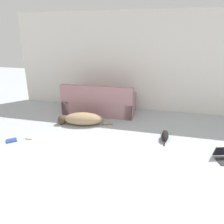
% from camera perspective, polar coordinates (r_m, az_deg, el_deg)
% --- Properties ---
extents(ground_plane, '(20.00, 20.00, 0.00)m').
position_cam_1_polar(ground_plane, '(3.02, -1.97, -24.21)').
color(ground_plane, '#ADB2B7').
extents(wall_back, '(7.59, 0.06, 2.67)m').
position_cam_1_polar(wall_back, '(6.19, 8.63, 12.63)').
color(wall_back, silver).
rests_on(wall_back, ground_plane).
extents(couch, '(1.94, 0.96, 0.84)m').
position_cam_1_polar(couch, '(6.03, -3.26, 2.14)').
color(couch, '#A3757A').
rests_on(couch, ground_plane).
extents(dog, '(1.35, 0.63, 0.29)m').
position_cam_1_polar(dog, '(5.34, -7.82, -1.77)').
color(dog, '#A38460').
rests_on(dog, ground_plane).
extents(cat, '(0.15, 0.58, 0.16)m').
position_cam_1_polar(cat, '(4.73, 13.67, -6.00)').
color(cat, black).
rests_on(cat, ground_plane).
extents(laptop_open, '(0.38, 0.40, 0.24)m').
position_cam_1_polar(laptop_open, '(4.38, 27.19, -10.01)').
color(laptop_open, '#2D2D33').
rests_on(laptop_open, ground_plane).
extents(book_blue, '(0.26, 0.26, 0.02)m').
position_cam_1_polar(book_blue, '(4.99, -24.77, -6.77)').
color(book_blue, '#28428E').
rests_on(book_blue, ground_plane).
extents(book_cream, '(0.17, 0.14, 0.02)m').
position_cam_1_polar(book_cream, '(4.97, -20.64, -6.28)').
color(book_cream, beige).
rests_on(book_cream, ground_plane).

